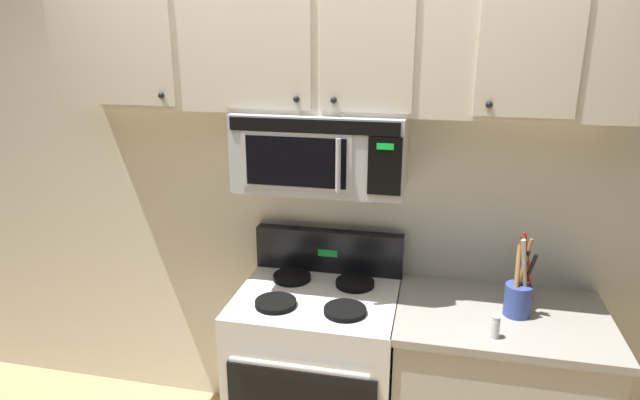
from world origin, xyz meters
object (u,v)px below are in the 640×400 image
(stove_range, at_px, (317,373))
(spice_jar, at_px, (525,287))
(salt_shaker, at_px, (495,327))
(over_range_microwave, at_px, (322,150))
(utensil_crock_blue, at_px, (519,293))

(stove_range, xyz_separation_m, spice_jar, (0.95, 0.18, 0.48))
(stove_range, height_order, spice_jar, stove_range)
(salt_shaker, bearing_deg, stove_range, 165.08)
(over_range_microwave, relative_size, salt_shaker, 7.88)
(spice_jar, bearing_deg, salt_shaker, -112.74)
(salt_shaker, xyz_separation_m, spice_jar, (0.16, 0.39, 0.00))
(stove_range, height_order, utensil_crock_blue, utensil_crock_blue)
(stove_range, distance_m, over_range_microwave, 1.11)
(over_range_microwave, xyz_separation_m, salt_shaker, (0.79, -0.33, -0.63))
(over_range_microwave, bearing_deg, salt_shaker, -22.48)
(stove_range, relative_size, salt_shaker, 11.61)
(stove_range, height_order, over_range_microwave, over_range_microwave)
(over_range_microwave, distance_m, salt_shaker, 1.06)
(utensil_crock_blue, bearing_deg, salt_shaker, -117.22)
(over_range_microwave, height_order, spice_jar, over_range_microwave)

